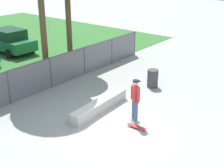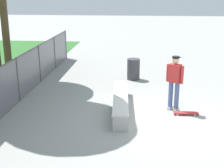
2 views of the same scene
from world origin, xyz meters
name	(u,v)px [view 1 (image 1 of 2)]	position (x,y,z in m)	size (l,w,h in m)	color
ground_plane	(115,128)	(0.00, 0.00, 0.00)	(80.00, 80.00, 0.00)	#9E9E99
concrete_ledge	(100,106)	(0.77, 1.44, 0.25)	(3.53, 0.68, 0.50)	#B7B5AD
skateboarder	(135,99)	(0.88, -0.32, 1.03)	(0.41, 0.53, 1.84)	beige
skateboard	(137,127)	(0.48, -0.69, 0.07)	(0.22, 0.80, 0.09)	red
chainlink_fence	(31,78)	(0.00, 5.12, 0.89)	(17.61, 0.07, 1.62)	#4C4C51
car_green	(9,41)	(3.84, 12.34, 0.84)	(2.12, 4.25, 1.66)	#1E6638
trash_bin	(153,78)	(4.56, 1.10, 0.47)	(0.56, 0.56, 0.93)	#3F3F44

